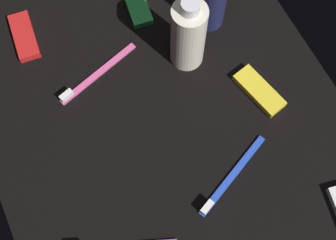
% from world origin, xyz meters
% --- Properties ---
extents(ground_plane, '(0.84, 0.64, 0.01)m').
position_xyz_m(ground_plane, '(0.00, 0.00, -0.01)').
color(ground_plane, black).
extents(bodywash_bottle, '(0.06, 0.06, 0.17)m').
position_xyz_m(bodywash_bottle, '(0.11, -0.09, 0.08)').
color(bodywash_bottle, silver).
rests_on(bodywash_bottle, ground_plane).
extents(toothbrush_pink, '(0.07, 0.18, 0.02)m').
position_xyz_m(toothbrush_pink, '(0.15, 0.08, 0.01)').
color(toothbrush_pink, '#E55999').
rests_on(toothbrush_pink, ground_plane).
extents(toothbrush_blue, '(0.09, 0.17, 0.02)m').
position_xyz_m(toothbrush_blue, '(-0.14, -0.05, 0.01)').
color(toothbrush_blue, blue).
rests_on(toothbrush_blue, ground_plane).
extents(snack_bar_yellow, '(0.11, 0.06, 0.01)m').
position_xyz_m(snack_bar_yellow, '(-0.01, -0.18, 0.01)').
color(snack_bar_yellow, yellow).
rests_on(snack_bar_yellow, ground_plane).
extents(snack_bar_red, '(0.11, 0.05, 0.01)m').
position_xyz_m(snack_bar_red, '(0.29, 0.17, 0.01)').
color(snack_bar_red, red).
rests_on(snack_bar_red, ground_plane).
extents(snack_bar_green, '(0.11, 0.05, 0.01)m').
position_xyz_m(snack_bar_green, '(0.26, -0.06, 0.01)').
color(snack_bar_green, green).
rests_on(snack_bar_green, ground_plane).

